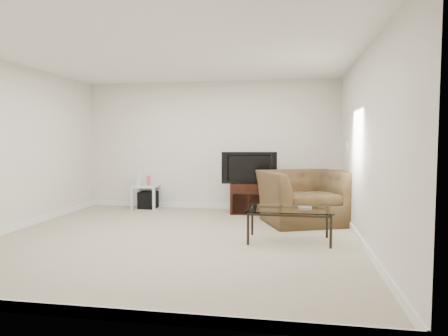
% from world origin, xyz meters
% --- Properties ---
extents(floor, '(5.00, 5.00, 0.00)m').
position_xyz_m(floor, '(0.00, 0.00, 0.00)').
color(floor, tan).
rests_on(floor, ground).
extents(ceiling, '(5.00, 5.00, 0.00)m').
position_xyz_m(ceiling, '(0.00, 0.00, 2.50)').
color(ceiling, white).
rests_on(ceiling, ground).
extents(wall_back, '(5.00, 0.02, 2.50)m').
position_xyz_m(wall_back, '(0.00, 2.50, 1.25)').
color(wall_back, silver).
rests_on(wall_back, ground).
extents(wall_left, '(0.02, 5.00, 2.50)m').
position_xyz_m(wall_left, '(-2.50, 0.00, 1.25)').
color(wall_left, silver).
rests_on(wall_left, ground).
extents(wall_right, '(0.02, 5.00, 2.50)m').
position_xyz_m(wall_right, '(2.50, 0.00, 1.25)').
color(wall_right, silver).
rests_on(wall_right, ground).
extents(plate_back, '(0.12, 0.02, 0.12)m').
position_xyz_m(plate_back, '(-1.40, 2.49, 1.25)').
color(plate_back, white).
rests_on(plate_back, wall_back).
extents(plate_right_switch, '(0.02, 0.09, 0.13)m').
position_xyz_m(plate_right_switch, '(2.49, 1.60, 1.25)').
color(plate_right_switch, white).
rests_on(plate_right_switch, wall_right).
extents(plate_right_outlet, '(0.02, 0.08, 0.12)m').
position_xyz_m(plate_right_outlet, '(2.49, 1.30, 0.30)').
color(plate_right_outlet, white).
rests_on(plate_right_outlet, wall_right).
extents(tv_stand, '(0.71, 0.52, 0.56)m').
position_xyz_m(tv_stand, '(0.82, 2.11, 0.28)').
color(tv_stand, black).
rests_on(tv_stand, floor).
extents(dvd_player, '(0.37, 0.27, 0.05)m').
position_xyz_m(dvd_player, '(0.82, 2.07, 0.47)').
color(dvd_player, black).
rests_on(dvd_player, tv_stand).
extents(television, '(0.95, 0.31, 0.58)m').
position_xyz_m(television, '(0.82, 2.08, 0.85)').
color(television, black).
rests_on(television, tv_stand).
extents(side_table, '(0.51, 0.51, 0.47)m').
position_xyz_m(side_table, '(-1.25, 2.28, 0.23)').
color(side_table, '#ADC1D1').
rests_on(side_table, floor).
extents(subwoofer, '(0.34, 0.34, 0.33)m').
position_xyz_m(subwoofer, '(-1.22, 2.30, 0.17)').
color(subwoofer, black).
rests_on(subwoofer, floor).
extents(game_console, '(0.06, 0.16, 0.21)m').
position_xyz_m(game_console, '(-1.37, 2.26, 0.57)').
color(game_console, white).
rests_on(game_console, side_table).
extents(game_case, '(0.07, 0.14, 0.18)m').
position_xyz_m(game_case, '(-1.19, 2.26, 0.56)').
color(game_case, '#CC4C4C').
rests_on(game_case, side_table).
extents(recliner, '(1.54, 1.28, 1.15)m').
position_xyz_m(recliner, '(1.79, 1.39, 0.58)').
color(recliner, '#4A311D').
rests_on(recliner, floor).
extents(coffee_table, '(1.12, 0.64, 0.44)m').
position_xyz_m(coffee_table, '(1.56, 0.12, 0.22)').
color(coffee_table, black).
rests_on(coffee_table, floor).
extents(remote, '(0.18, 0.07, 0.02)m').
position_xyz_m(remote, '(1.78, 0.22, 0.45)').
color(remote, '#B2B2B7').
rests_on(remote, coffee_table).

